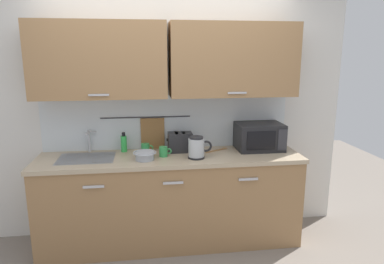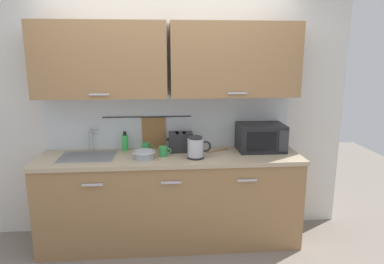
{
  "view_description": "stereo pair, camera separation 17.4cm",
  "coord_description": "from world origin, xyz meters",
  "px_view_note": "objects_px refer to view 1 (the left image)",
  "views": [
    {
      "loc": [
        -0.23,
        -2.91,
        1.86
      ],
      "look_at": [
        0.22,
        0.33,
        1.12
      ],
      "focal_mm": 32.49,
      "sensor_mm": 36.0,
      "label": 1
    },
    {
      "loc": [
        -0.05,
        -2.93,
        1.86
      ],
      "look_at": [
        0.22,
        0.33,
        1.12
      ],
      "focal_mm": 32.49,
      "sensor_mm": 36.0,
      "label": 2
    }
  ],
  "objects_px": {
    "mug_near_sink": "(146,148)",
    "mixing_bowl": "(145,155)",
    "mug_by_kettle": "(164,152)",
    "dish_soap_bottle": "(124,143)",
    "microwave": "(259,136)",
    "toaster": "(180,142)",
    "wooden_spoon": "(219,150)",
    "electric_kettle": "(197,148)"
  },
  "relations": [
    {
      "from": "mixing_bowl",
      "to": "wooden_spoon",
      "type": "distance_m",
      "value": 0.79
    },
    {
      "from": "toaster",
      "to": "microwave",
      "type": "bearing_deg",
      "value": -2.26
    },
    {
      "from": "microwave",
      "to": "toaster",
      "type": "xyz_separation_m",
      "value": [
        -0.81,
        0.03,
        -0.04
      ]
    },
    {
      "from": "mug_near_sink",
      "to": "mixing_bowl",
      "type": "height_order",
      "value": "mug_near_sink"
    },
    {
      "from": "dish_soap_bottle",
      "to": "electric_kettle",
      "type": "bearing_deg",
      "value": -24.66
    },
    {
      "from": "electric_kettle",
      "to": "dish_soap_bottle",
      "type": "distance_m",
      "value": 0.76
    },
    {
      "from": "electric_kettle",
      "to": "mixing_bowl",
      "type": "height_order",
      "value": "electric_kettle"
    },
    {
      "from": "electric_kettle",
      "to": "wooden_spoon",
      "type": "bearing_deg",
      "value": 41.83
    },
    {
      "from": "mug_by_kettle",
      "to": "wooden_spoon",
      "type": "height_order",
      "value": "mug_by_kettle"
    },
    {
      "from": "mug_near_sink",
      "to": "mug_by_kettle",
      "type": "height_order",
      "value": "same"
    },
    {
      "from": "mixing_bowl",
      "to": "mug_by_kettle",
      "type": "height_order",
      "value": "mug_by_kettle"
    },
    {
      "from": "toaster",
      "to": "electric_kettle",
      "type": "bearing_deg",
      "value": -62.46
    },
    {
      "from": "mug_near_sink",
      "to": "toaster",
      "type": "bearing_deg",
      "value": 2.33
    },
    {
      "from": "electric_kettle",
      "to": "wooden_spoon",
      "type": "xyz_separation_m",
      "value": [
        0.27,
        0.24,
        -0.1
      ]
    },
    {
      "from": "electric_kettle",
      "to": "mug_near_sink",
      "type": "height_order",
      "value": "electric_kettle"
    },
    {
      "from": "electric_kettle",
      "to": "toaster",
      "type": "xyz_separation_m",
      "value": [
        -0.13,
        0.25,
        -0.01
      ]
    },
    {
      "from": "microwave",
      "to": "mug_near_sink",
      "type": "relative_size",
      "value": 3.83
    },
    {
      "from": "electric_kettle",
      "to": "mixing_bowl",
      "type": "relative_size",
      "value": 1.06
    },
    {
      "from": "electric_kettle",
      "to": "dish_soap_bottle",
      "type": "height_order",
      "value": "electric_kettle"
    },
    {
      "from": "electric_kettle",
      "to": "mug_near_sink",
      "type": "relative_size",
      "value": 1.89
    },
    {
      "from": "mug_near_sink",
      "to": "wooden_spoon",
      "type": "height_order",
      "value": "mug_near_sink"
    },
    {
      "from": "mixing_bowl",
      "to": "mug_by_kettle",
      "type": "bearing_deg",
      "value": 25.49
    },
    {
      "from": "microwave",
      "to": "electric_kettle",
      "type": "distance_m",
      "value": 0.71
    },
    {
      "from": "mug_near_sink",
      "to": "wooden_spoon",
      "type": "distance_m",
      "value": 0.74
    },
    {
      "from": "wooden_spoon",
      "to": "toaster",
      "type": "bearing_deg",
      "value": 178.12
    },
    {
      "from": "mug_near_sink",
      "to": "dish_soap_bottle",
      "type": "bearing_deg",
      "value": 160.09
    },
    {
      "from": "mug_near_sink",
      "to": "toaster",
      "type": "relative_size",
      "value": 0.47
    },
    {
      "from": "dish_soap_bottle",
      "to": "toaster",
      "type": "xyz_separation_m",
      "value": [
        0.56,
        -0.06,
        0.01
      ]
    },
    {
      "from": "electric_kettle",
      "to": "mug_by_kettle",
      "type": "height_order",
      "value": "electric_kettle"
    },
    {
      "from": "dish_soap_bottle",
      "to": "mug_by_kettle",
      "type": "distance_m",
      "value": 0.44
    },
    {
      "from": "mug_by_kettle",
      "to": "dish_soap_bottle",
      "type": "bearing_deg",
      "value": 150.15
    },
    {
      "from": "electric_kettle",
      "to": "wooden_spoon",
      "type": "distance_m",
      "value": 0.37
    },
    {
      "from": "toaster",
      "to": "dish_soap_bottle",
      "type": "bearing_deg",
      "value": 173.46
    },
    {
      "from": "microwave",
      "to": "dish_soap_bottle",
      "type": "distance_m",
      "value": 1.37
    },
    {
      "from": "mug_near_sink",
      "to": "electric_kettle",
      "type": "bearing_deg",
      "value": -26.71
    },
    {
      "from": "dish_soap_bottle",
      "to": "toaster",
      "type": "distance_m",
      "value": 0.56
    },
    {
      "from": "mixing_bowl",
      "to": "toaster",
      "type": "relative_size",
      "value": 0.84
    },
    {
      "from": "mug_near_sink",
      "to": "mixing_bowl",
      "type": "bearing_deg",
      "value": -92.56
    },
    {
      "from": "wooden_spoon",
      "to": "dish_soap_bottle",
      "type": "bearing_deg",
      "value": 175.4
    },
    {
      "from": "electric_kettle",
      "to": "dish_soap_bottle",
      "type": "bearing_deg",
      "value": 155.34
    },
    {
      "from": "mug_by_kettle",
      "to": "toaster",
      "type": "bearing_deg",
      "value": 42.01
    },
    {
      "from": "microwave",
      "to": "electric_kettle",
      "type": "bearing_deg",
      "value": -161.94
    }
  ]
}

